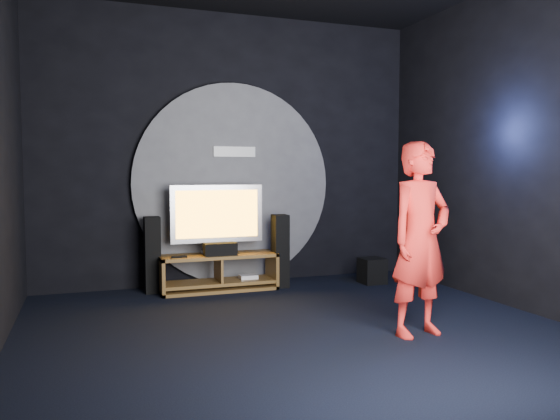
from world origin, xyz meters
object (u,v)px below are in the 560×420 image
object	(u,v)px
tower_speaker_left	(152,255)
tower_speaker_right	(280,251)
subwoofer	(372,271)
media_console	(219,275)
player	(420,239)
tv	(217,216)

from	to	relation	value
tower_speaker_left	tower_speaker_right	size ratio (longest dim) A/B	1.00
tower_speaker_right	subwoofer	size ratio (longest dim) A/B	2.79
media_console	player	world-z (taller)	player
media_console	tower_speaker_right	size ratio (longest dim) A/B	1.55
tv	subwoofer	bearing A→B (deg)	-8.95
media_console	tv	distance (m)	0.72
media_console	tower_speaker_left	size ratio (longest dim) A/B	1.55
tower_speaker_right	player	size ratio (longest dim) A/B	0.53
tower_speaker_left	tower_speaker_right	bearing A→B (deg)	-7.89
tv	tower_speaker_right	bearing A→B (deg)	-10.41
media_console	tower_speaker_right	world-z (taller)	tower_speaker_right
tv	tower_speaker_left	size ratio (longest dim) A/B	1.24
media_console	player	size ratio (longest dim) A/B	0.83
tower_speaker_left	player	world-z (taller)	player
media_console	subwoofer	distance (m)	2.01
media_console	subwoofer	bearing A→B (deg)	-7.09
tv	subwoofer	xyz separation A→B (m)	(2.00, -0.32, -0.75)
media_console	tv	xyz separation A→B (m)	(-0.01, 0.07, 0.72)
tower_speaker_left	tower_speaker_right	xyz separation A→B (m)	(1.56, -0.22, 0.00)
tower_speaker_left	media_console	bearing A→B (deg)	-10.09
subwoofer	player	world-z (taller)	player
subwoofer	player	size ratio (longest dim) A/B	0.19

